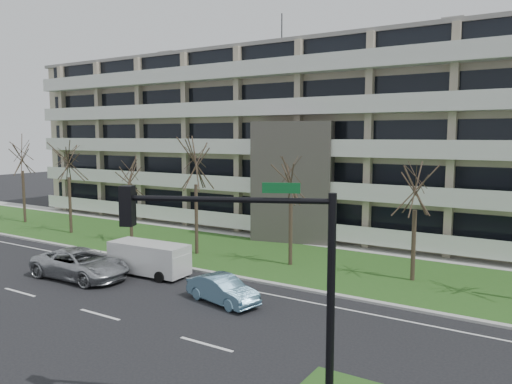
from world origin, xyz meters
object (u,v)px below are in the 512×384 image
Objects in this scene: white_van at (150,256)px; traffic_signal at (258,273)px; silver_pickup at (81,264)px; blue_sedan at (223,290)px.

white_van is 16.65m from traffic_signal.
traffic_signal reaches higher than silver_pickup.
white_van is (-6.34, 1.67, 0.46)m from blue_sedan.
silver_pickup is at bearing 132.19° from traffic_signal.
silver_pickup is 1.50× the size of blue_sedan.
blue_sedan is at bearing 106.92° from traffic_signal.
blue_sedan is 0.58× the size of traffic_signal.
silver_pickup is at bearing -141.09° from white_van.
silver_pickup is 3.81m from white_van.
blue_sedan is 0.81× the size of white_van.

